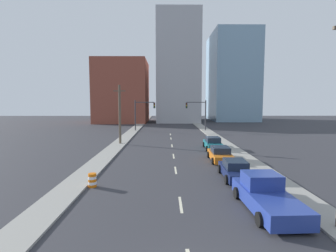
{
  "coord_description": "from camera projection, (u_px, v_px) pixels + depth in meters",
  "views": [
    {
      "loc": [
        -0.87,
        -6.77,
        5.9
      ],
      "look_at": [
        -0.49,
        32.36,
        2.2
      ],
      "focal_mm": 28.0,
      "sensor_mm": 36.0,
      "label": 1
    }
  ],
  "objects": [
    {
      "name": "sidewalk_left",
      "position": [
        135.0,
        129.0,
        56.0
      ],
      "size": [
        2.07,
        97.98,
        0.13
      ],
      "color": "gray",
      "rests_on": "ground"
    },
    {
      "name": "sidewalk_right",
      "position": [
        204.0,
        129.0,
        56.14
      ],
      "size": [
        2.07,
        97.98,
        0.13
      ],
      "color": "gray",
      "rests_on": "ground"
    },
    {
      "name": "lane_stripe_at_8m",
      "position": [
        181.0,
        204.0,
        15.02
      ],
      "size": [
        0.16,
        2.4,
        0.01
      ],
      "primitive_type": "cube",
      "color": "beige",
      "rests_on": "ground"
    },
    {
      "name": "lane_stripe_at_15m",
      "position": [
        176.0,
        170.0,
        22.47
      ],
      "size": [
        0.16,
        2.4,
        0.01
      ],
      "primitive_type": "cube",
      "color": "beige",
      "rests_on": "ground"
    },
    {
      "name": "lane_stripe_at_21m",
      "position": [
        174.0,
        156.0,
        28.24
      ],
      "size": [
        0.16,
        2.4,
        0.01
      ],
      "primitive_type": "cube",
      "color": "beige",
      "rests_on": "ground"
    },
    {
      "name": "lane_stripe_at_28m",
      "position": [
        172.0,
        146.0,
        34.91
      ],
      "size": [
        0.16,
        2.4,
        0.01
      ],
      "primitive_type": "cube",
      "color": "beige",
      "rests_on": "ground"
    },
    {
      "name": "lane_stripe_at_35m",
      "position": [
        171.0,
        138.0,
        41.72
      ],
      "size": [
        0.16,
        2.4,
        0.01
      ],
      "primitive_type": "cube",
      "color": "beige",
      "rests_on": "ground"
    },
    {
      "name": "lane_stripe_at_40m",
      "position": [
        170.0,
        134.0,
        46.8
      ],
      "size": [
        0.16,
        2.4,
        0.01
      ],
      "primitive_type": "cube",
      "color": "beige",
      "rests_on": "ground"
    },
    {
      "name": "building_brick_left",
      "position": [
        123.0,
        92.0,
        74.29
      ],
      "size": [
        14.0,
        16.0,
        17.19
      ],
      "color": "brown",
      "rests_on": "ground"
    },
    {
      "name": "building_office_center",
      "position": [
        177.0,
        70.0,
        77.8
      ],
      "size": [
        12.0,
        20.0,
        30.38
      ],
      "color": "#A8A8AD",
      "rests_on": "ground"
    },
    {
      "name": "building_glass_right",
      "position": [
        231.0,
        77.0,
        82.12
      ],
      "size": [
        13.0,
        20.0,
        26.71
      ],
      "color": "#7A9EB7",
      "rests_on": "ground"
    },
    {
      "name": "traffic_signal_left",
      "position": [
        141.0,
        111.0,
        51.84
      ],
      "size": [
        4.09,
        0.35,
        6.11
      ],
      "color": "#38383D",
      "rests_on": "ground"
    },
    {
      "name": "traffic_signal_right",
      "position": [
        200.0,
        111.0,
        51.95
      ],
      "size": [
        4.09,
        0.35,
        6.11
      ],
      "color": "#38383D",
      "rests_on": "ground"
    },
    {
      "name": "utility_pole_left_mid",
      "position": [
        120.0,
        114.0,
        35.67
      ],
      "size": [
        1.6,
        0.32,
        8.1
      ],
      "color": "brown",
      "rests_on": "ground"
    },
    {
      "name": "traffic_barrel",
      "position": [
        92.0,
        180.0,
        18.05
      ],
      "size": [
        0.56,
        0.56,
        0.95
      ],
      "color": "orange",
      "rests_on": "ground"
    },
    {
      "name": "pickup_truck_blue",
      "position": [
        266.0,
        196.0,
        14.31
      ],
      "size": [
        2.63,
        5.84,
        1.82
      ],
      "rotation": [
        0.0,
        0.0,
        0.03
      ],
      "color": "navy",
      "rests_on": "ground"
    },
    {
      "name": "sedan_navy",
      "position": [
        235.0,
        170.0,
        20.07
      ],
      "size": [
        2.21,
        4.79,
        1.41
      ],
      "rotation": [
        0.0,
        0.0,
        -0.03
      ],
      "color": "#141E47",
      "rests_on": "ground"
    },
    {
      "name": "sedan_orange",
      "position": [
        220.0,
        154.0,
        25.98
      ],
      "size": [
        2.22,
        4.73,
        1.42
      ],
      "rotation": [
        0.0,
        0.0,
        -0.02
      ],
      "color": "orange",
      "rests_on": "ground"
    },
    {
      "name": "sedan_teal",
      "position": [
        213.0,
        144.0,
        32.42
      ],
      "size": [
        2.15,
        4.79,
        1.49
      ],
      "rotation": [
        0.0,
        0.0,
        -0.01
      ],
      "color": "#196B75",
      "rests_on": "ground"
    }
  ]
}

